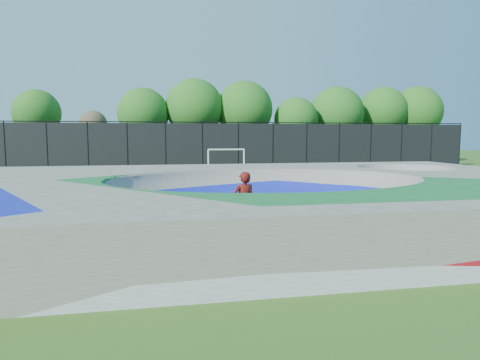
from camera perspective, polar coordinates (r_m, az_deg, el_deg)
The scene contains 7 objects.
ground at distance 14.97m, azimuth 3.55°, elevation -5.34°, with size 120.00×120.00×0.00m, color #305617.
skate_deck at distance 14.84m, azimuth 3.57°, elevation -2.50°, with size 22.00×14.00×1.50m, color gray.
skater at distance 12.72m, azimuth 0.53°, elevation -3.08°, with size 0.68×0.45×1.87m, color #B31C0E.
skateboard at distance 12.89m, azimuth 0.53°, elevation -7.08°, with size 0.78×0.22×0.05m, color black.
soccer_goal at distance 32.80m, azimuth -1.84°, elevation 3.16°, with size 2.89×0.12×1.91m.
fence at distance 35.41m, azimuth -5.02°, elevation 4.61°, with size 48.09×0.09×4.04m.
treeline at distance 40.86m, azimuth -1.43°, elevation 8.93°, with size 51.92×7.13×8.07m.
Camera 1 is at (-3.71, -14.21, 2.94)m, focal length 32.00 mm.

